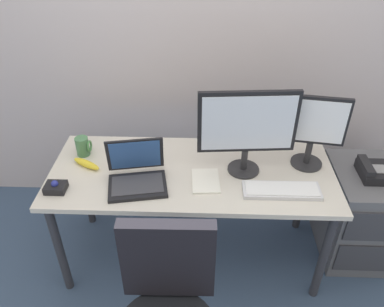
# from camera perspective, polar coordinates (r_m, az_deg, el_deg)

# --- Properties ---
(ground_plane) EXTENTS (8.00, 8.00, 0.00)m
(ground_plane) POSITION_cam_1_polar(r_m,az_deg,el_deg) (2.68, 0.00, -14.60)
(ground_plane) COLOR #394D68
(back_wall) EXTENTS (6.00, 0.10, 2.80)m
(back_wall) POSITION_cam_1_polar(r_m,az_deg,el_deg) (2.51, 0.60, 20.21)
(back_wall) COLOR beige
(back_wall) RESTS_ON ground
(desk) EXTENTS (1.62, 0.69, 0.71)m
(desk) POSITION_cam_1_polar(r_m,az_deg,el_deg) (2.24, 0.00, -4.08)
(desk) COLOR beige
(desk) RESTS_ON ground
(file_cabinet) EXTENTS (0.42, 0.53, 0.63)m
(file_cabinet) POSITION_cam_1_polar(r_m,az_deg,el_deg) (2.71, 23.54, -8.08)
(file_cabinet) COLOR #5B5C60
(file_cabinet) RESTS_ON ground
(desk_phone) EXTENTS (0.17, 0.20, 0.09)m
(desk_phone) POSITION_cam_1_polar(r_m,az_deg,el_deg) (2.49, 25.34, -2.37)
(desk_phone) COLOR black
(desk_phone) RESTS_ON file_cabinet
(monitor_main) EXTENTS (0.53, 0.18, 0.50)m
(monitor_main) POSITION_cam_1_polar(r_m,az_deg,el_deg) (2.05, 8.24, 3.97)
(monitor_main) COLOR #262628
(monitor_main) RESTS_ON desk
(monitor_side) EXTENTS (0.35, 0.18, 0.43)m
(monitor_side) POSITION_cam_1_polar(r_m,az_deg,el_deg) (2.21, 17.62, 3.72)
(monitor_side) COLOR #262628
(monitor_side) RESTS_ON desk
(keyboard) EXTENTS (0.41, 0.14, 0.03)m
(keyboard) POSITION_cam_1_polar(r_m,az_deg,el_deg) (2.09, 13.16, -5.32)
(keyboard) COLOR silver
(keyboard) RESTS_ON desk
(laptop) EXTENTS (0.35, 0.32, 0.24)m
(laptop) POSITION_cam_1_polar(r_m,az_deg,el_deg) (2.10, -8.22, -3.06)
(laptop) COLOR black
(laptop) RESTS_ON desk
(trackball_mouse) EXTENTS (0.11, 0.09, 0.07)m
(trackball_mouse) POSITION_cam_1_polar(r_m,az_deg,el_deg) (2.17, -19.62, -4.72)
(trackball_mouse) COLOR black
(trackball_mouse) RESTS_ON desk
(coffee_mug) EXTENTS (0.09, 0.08, 0.12)m
(coffee_mug) POSITION_cam_1_polar(r_m,az_deg,el_deg) (2.38, -15.88, 1.03)
(coffee_mug) COLOR #487C4F
(coffee_mug) RESTS_ON desk
(paper_notepad) EXTENTS (0.16, 0.22, 0.01)m
(paper_notepad) POSITION_cam_1_polar(r_m,az_deg,el_deg) (2.11, 2.04, -4.09)
(paper_notepad) COLOR white
(paper_notepad) RESTS_ON desk
(banana) EXTENTS (0.19, 0.13, 0.04)m
(banana) POSITION_cam_1_polar(r_m,az_deg,el_deg) (2.29, -15.41, -1.47)
(banana) COLOR yellow
(banana) RESTS_ON desk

